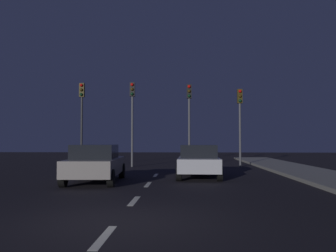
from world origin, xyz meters
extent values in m
plane|color=black|center=(0.00, 7.00, 0.00)|extent=(80.00, 80.00, 0.00)
cube|color=silver|center=(0.00, -1.20, 0.00)|extent=(0.16, 1.60, 0.01)
cube|color=silver|center=(0.00, 2.60, 0.00)|extent=(0.16, 1.60, 0.01)
cube|color=silver|center=(0.00, 6.40, 0.00)|extent=(0.16, 1.60, 0.01)
cube|color=silver|center=(0.00, 10.20, 0.00)|extent=(0.16, 1.60, 0.01)
cylinder|color=#2D2D30|center=(-5.24, 15.97, 2.69)|extent=(0.14, 0.14, 5.39)
cube|color=#382D0C|center=(-5.24, 15.97, 4.94)|extent=(0.32, 0.24, 0.90)
sphere|color=red|center=(-5.24, 15.81, 5.24)|extent=(0.20, 0.20, 0.20)
sphere|color=#3F2D0C|center=(-5.24, 15.81, 4.94)|extent=(0.20, 0.20, 0.20)
sphere|color=#0C3319|center=(-5.24, 15.81, 4.64)|extent=(0.20, 0.20, 0.20)
cylinder|color=#4C4C51|center=(-1.95, 15.97, 2.70)|extent=(0.14, 0.14, 5.41)
cube|color=black|center=(-1.95, 15.97, 4.96)|extent=(0.32, 0.24, 0.90)
sphere|color=red|center=(-1.95, 15.81, 5.26)|extent=(0.20, 0.20, 0.20)
sphere|color=#3F2D0C|center=(-1.95, 15.81, 4.96)|extent=(0.20, 0.20, 0.20)
sphere|color=#0C3319|center=(-1.95, 15.81, 4.66)|extent=(0.20, 0.20, 0.20)
cylinder|color=#4C4C51|center=(1.69, 15.97, 2.63)|extent=(0.14, 0.14, 5.26)
cube|color=black|center=(1.69, 15.97, 4.81)|extent=(0.32, 0.24, 0.90)
sphere|color=red|center=(1.69, 15.81, 5.11)|extent=(0.20, 0.20, 0.20)
sphere|color=#3F2D0C|center=(1.69, 15.81, 4.81)|extent=(0.20, 0.20, 0.20)
sphere|color=#0C3319|center=(1.69, 15.81, 4.51)|extent=(0.20, 0.20, 0.20)
cylinder|color=#4C4C51|center=(4.90, 15.97, 2.47)|extent=(0.14, 0.14, 4.93)
cube|color=#382D0C|center=(4.90, 15.97, 4.48)|extent=(0.32, 0.24, 0.90)
sphere|color=red|center=(4.90, 15.81, 4.78)|extent=(0.20, 0.20, 0.20)
sphere|color=#3F2D0C|center=(4.90, 15.81, 4.48)|extent=(0.20, 0.20, 0.20)
sphere|color=#0C3319|center=(4.90, 15.81, 4.18)|extent=(0.20, 0.20, 0.20)
cube|color=silver|center=(2.02, 9.38, 0.61)|extent=(1.90, 4.51, 0.59)
cube|color=black|center=(2.02, 9.16, 1.18)|extent=(1.62, 2.05, 0.56)
cylinder|color=black|center=(1.24, 11.09, 0.32)|extent=(0.24, 0.65, 0.64)
cylinder|color=black|center=(2.90, 11.05, 0.32)|extent=(0.24, 0.65, 0.64)
cylinder|color=black|center=(1.15, 7.72, 0.32)|extent=(0.24, 0.65, 0.64)
cylinder|color=black|center=(2.81, 7.68, 0.32)|extent=(0.24, 0.65, 0.64)
cube|color=gray|center=(-2.16, 7.14, 0.63)|extent=(2.04, 4.51, 0.62)
cube|color=black|center=(-2.15, 6.92, 1.22)|extent=(1.70, 2.07, 0.55)
cylinder|color=black|center=(-3.09, 8.75, 0.32)|extent=(0.25, 0.65, 0.64)
cylinder|color=black|center=(-1.40, 8.84, 0.32)|extent=(0.25, 0.65, 0.64)
cylinder|color=black|center=(-2.92, 5.44, 0.32)|extent=(0.25, 0.65, 0.64)
cylinder|color=black|center=(-1.23, 5.53, 0.32)|extent=(0.25, 0.65, 0.64)
camera|label=1|loc=(1.36, -7.45, 1.62)|focal=39.37mm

